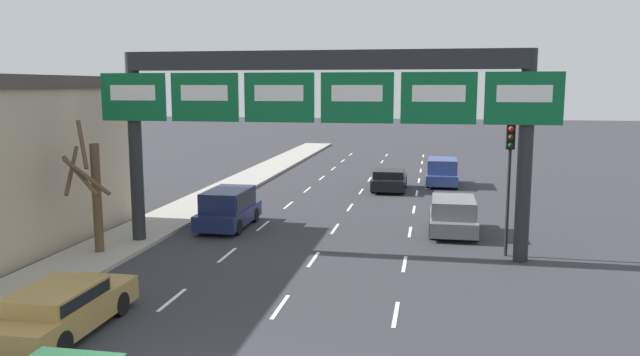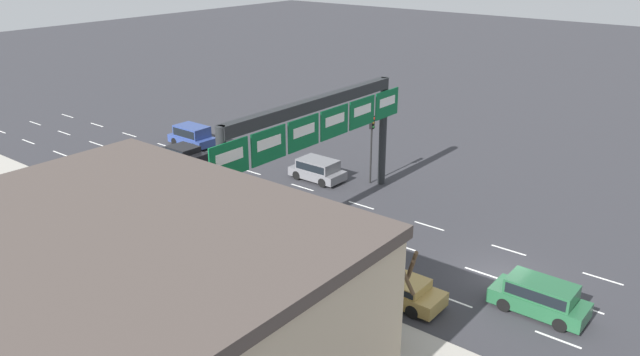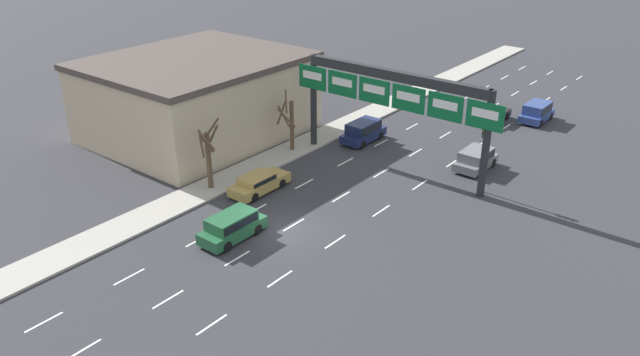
{
  "view_description": "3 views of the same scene",
  "coord_description": "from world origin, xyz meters",
  "px_view_note": "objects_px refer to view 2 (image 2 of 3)",
  "views": [
    {
      "loc": [
        4.22,
        -10.66,
        6.29
      ],
      "look_at": [
        -0.29,
        13.9,
        2.58
      ],
      "focal_mm": 35.0,
      "sensor_mm": 36.0,
      "label": 1
    },
    {
      "loc": [
        -27.35,
        -10.06,
        16.16
      ],
      "look_at": [
        -0.56,
        11.34,
        2.98
      ],
      "focal_mm": 35.0,
      "sensor_mm": 36.0,
      "label": 2
    },
    {
      "loc": [
        22.65,
        -24.88,
        19.43
      ],
      "look_at": [
        0.67,
        2.82,
        2.8
      ],
      "focal_mm": 35.0,
      "sensor_mm": 36.0,
      "label": 3
    }
  ],
  "objects_px": {
    "sign_gantry": "(316,127)",
    "tree_bare_second": "(246,236)",
    "car_gold": "(398,288)",
    "suv_blue": "(192,135)",
    "suv_green": "(540,296)",
    "car_black": "(182,153)",
    "traffic_light_near_gantry": "(372,136)",
    "suv_grey": "(318,169)",
    "tree_bare_closest": "(399,289)",
    "suv_navy": "(222,214)"
  },
  "relations": [
    {
      "from": "sign_gantry",
      "to": "tree_bare_second",
      "type": "height_order",
      "value": "sign_gantry"
    },
    {
      "from": "car_gold",
      "to": "suv_blue",
      "type": "xyz_separation_m",
      "value": [
        9.76,
        26.15,
        0.24
      ]
    },
    {
      "from": "car_gold",
      "to": "suv_green",
      "type": "distance_m",
      "value": 6.46
    },
    {
      "from": "car_black",
      "to": "traffic_light_near_gantry",
      "type": "height_order",
      "value": "traffic_light_near_gantry"
    },
    {
      "from": "suv_grey",
      "to": "tree_bare_second",
      "type": "distance_m",
      "value": 14.62
    },
    {
      "from": "car_black",
      "to": "suv_blue",
      "type": "relative_size",
      "value": 1.01
    },
    {
      "from": "suv_blue",
      "to": "suv_grey",
      "type": "bearing_deg",
      "value": -88.54
    },
    {
      "from": "car_black",
      "to": "traffic_light_near_gantry",
      "type": "xyz_separation_m",
      "value": [
        5.33,
        -13.94,
        2.79
      ]
    },
    {
      "from": "car_black",
      "to": "suv_blue",
      "type": "height_order",
      "value": "suv_blue"
    },
    {
      "from": "tree_bare_second",
      "to": "sign_gantry",
      "type": "bearing_deg",
      "value": 14.69
    },
    {
      "from": "car_gold",
      "to": "tree_bare_closest",
      "type": "bearing_deg",
      "value": -148.9
    },
    {
      "from": "car_black",
      "to": "tree_bare_closest",
      "type": "bearing_deg",
      "value": -110.62
    },
    {
      "from": "suv_grey",
      "to": "car_gold",
      "type": "relative_size",
      "value": 0.85
    },
    {
      "from": "sign_gantry",
      "to": "tree_bare_closest",
      "type": "xyz_separation_m",
      "value": [
        -7.94,
        -10.81,
        -3.13
      ]
    },
    {
      "from": "suv_navy",
      "to": "tree_bare_closest",
      "type": "distance_m",
      "value": 14.62
    },
    {
      "from": "suv_blue",
      "to": "traffic_light_near_gantry",
      "type": "distance_m",
      "value": 16.8
    },
    {
      "from": "suv_blue",
      "to": "tree_bare_closest",
      "type": "xyz_separation_m",
      "value": [
        -12.71,
        -27.94,
        1.77
      ]
    },
    {
      "from": "tree_bare_second",
      "to": "traffic_light_near_gantry",
      "type": "bearing_deg",
      "value": 10.5
    },
    {
      "from": "suv_green",
      "to": "suv_grey",
      "type": "bearing_deg",
      "value": 69.6
    },
    {
      "from": "suv_grey",
      "to": "car_gold",
      "type": "bearing_deg",
      "value": -127.82
    },
    {
      "from": "car_gold",
      "to": "tree_bare_second",
      "type": "relative_size",
      "value": 0.95
    },
    {
      "from": "car_gold",
      "to": "car_black",
      "type": "distance_m",
      "value": 24.54
    },
    {
      "from": "sign_gantry",
      "to": "suv_grey",
      "type": "distance_m",
      "value": 8.18
    },
    {
      "from": "suv_blue",
      "to": "tree_bare_second",
      "type": "bearing_deg",
      "value": -123.72
    },
    {
      "from": "suv_blue",
      "to": "tree_bare_closest",
      "type": "distance_m",
      "value": 30.74
    },
    {
      "from": "sign_gantry",
      "to": "tree_bare_second",
      "type": "bearing_deg",
      "value": -165.31
    },
    {
      "from": "car_gold",
      "to": "tree_bare_second",
      "type": "bearing_deg",
      "value": 114.09
    },
    {
      "from": "traffic_light_near_gantry",
      "to": "suv_blue",
      "type": "bearing_deg",
      "value": 97.55
    },
    {
      "from": "suv_blue",
      "to": "sign_gantry",
      "type": "bearing_deg",
      "value": -105.57
    },
    {
      "from": "sign_gantry",
      "to": "suv_green",
      "type": "relative_size",
      "value": 3.97
    },
    {
      "from": "car_black",
      "to": "suv_navy",
      "type": "relative_size",
      "value": 0.94
    },
    {
      "from": "sign_gantry",
      "to": "suv_blue",
      "type": "height_order",
      "value": "sign_gantry"
    },
    {
      "from": "car_black",
      "to": "suv_green",
      "type": "xyz_separation_m",
      "value": [
        -3.45,
        -29.26,
        0.22
      ]
    },
    {
      "from": "suv_navy",
      "to": "traffic_light_near_gantry",
      "type": "bearing_deg",
      "value": -12.89
    },
    {
      "from": "suv_green",
      "to": "tree_bare_second",
      "type": "xyz_separation_m",
      "value": [
        -6.25,
        12.54,
        1.61
      ]
    },
    {
      "from": "suv_blue",
      "to": "traffic_light_near_gantry",
      "type": "relative_size",
      "value": 0.82
    },
    {
      "from": "suv_grey",
      "to": "tree_bare_closest",
      "type": "height_order",
      "value": "tree_bare_closest"
    },
    {
      "from": "car_gold",
      "to": "suv_green",
      "type": "height_order",
      "value": "suv_green"
    },
    {
      "from": "car_black",
      "to": "tree_bare_second",
      "type": "distance_m",
      "value": 19.42
    },
    {
      "from": "tree_bare_closest",
      "to": "sign_gantry",
      "type": "bearing_deg",
      "value": 53.7
    },
    {
      "from": "suv_grey",
      "to": "car_black",
      "type": "bearing_deg",
      "value": 108.15
    },
    {
      "from": "sign_gantry",
      "to": "traffic_light_near_gantry",
      "type": "xyz_separation_m",
      "value": [
        6.95,
        0.67,
        -2.37
      ]
    },
    {
      "from": "suv_navy",
      "to": "tree_bare_closest",
      "type": "relative_size",
      "value": 0.86
    },
    {
      "from": "suv_green",
      "to": "suv_blue",
      "type": "xyz_separation_m",
      "value": [
        6.59,
        31.78,
        0.04
      ]
    },
    {
      "from": "traffic_light_near_gantry",
      "to": "tree_bare_second",
      "type": "height_order",
      "value": "tree_bare_second"
    },
    {
      "from": "car_gold",
      "to": "suv_green",
      "type": "relative_size",
      "value": 1.08
    },
    {
      "from": "car_gold",
      "to": "suv_navy",
      "type": "xyz_separation_m",
      "value": [
        0.25,
        12.37,
        0.25
      ]
    },
    {
      "from": "suv_green",
      "to": "sign_gantry",
      "type": "bearing_deg",
      "value": 82.92
    },
    {
      "from": "suv_grey",
      "to": "suv_blue",
      "type": "height_order",
      "value": "suv_blue"
    },
    {
      "from": "sign_gantry",
      "to": "tree_bare_second",
      "type": "distance_m",
      "value": 8.99
    }
  ]
}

